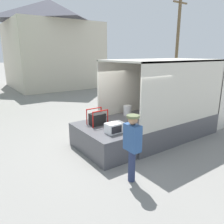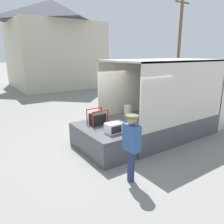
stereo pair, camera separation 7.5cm
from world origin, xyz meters
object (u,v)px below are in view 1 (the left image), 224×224
object	(u,v)px
utility_pole	(177,41)
worker_person	(132,142)
box_truck	(185,106)
microwave	(115,128)
pickup_truck_green	(222,91)
portable_generator	(98,119)

from	to	relation	value
utility_pole	worker_person	bearing A→B (deg)	-143.83
box_truck	microwave	distance (m)	4.14
box_truck	utility_pole	distance (m)	12.88
box_truck	microwave	bearing A→B (deg)	-172.20
worker_person	microwave	bearing A→B (deg)	71.88
microwave	utility_pole	world-z (taller)	utility_pole
worker_person	utility_pole	distance (m)	17.49
pickup_truck_green	portable_generator	bearing A→B (deg)	-171.26
worker_person	utility_pole	world-z (taller)	utility_pole
portable_generator	worker_person	bearing A→B (deg)	-100.42
box_truck	pickup_truck_green	xyz separation A→B (m)	(6.83, 2.09, -0.31)
microwave	portable_generator	xyz separation A→B (m)	(-0.02, 0.97, 0.05)
portable_generator	utility_pole	size ratio (longest dim) A/B	0.08
box_truck	portable_generator	bearing A→B (deg)	174.35
box_truck	utility_pole	bearing A→B (deg)	41.40
microwave	portable_generator	distance (m)	0.97
microwave	pickup_truck_green	xyz separation A→B (m)	(10.94, 2.65, -0.32)
microwave	portable_generator	world-z (taller)	portable_generator
portable_generator	utility_pole	distance (m)	15.90
portable_generator	pickup_truck_green	xyz separation A→B (m)	(10.95, 1.68, -0.37)
portable_generator	pickup_truck_green	world-z (taller)	pickup_truck_green
worker_person	utility_pole	size ratio (longest dim) A/B	0.21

